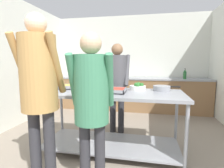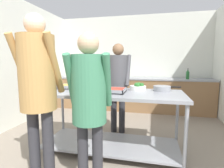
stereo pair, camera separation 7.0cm
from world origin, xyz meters
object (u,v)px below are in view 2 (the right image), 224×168
object	(u,v)px
guest_serving_right	(38,82)
water_bottle	(188,74)
plate_stack	(90,89)
broccoli_bowl	(138,87)
serving_tray_vegetables	(71,87)
guest_serving_left	(89,96)
serving_tray_roast	(111,90)
cook_behind_counter	(118,79)
sauce_pan	(162,88)

from	to	relation	value
guest_serving_right	water_bottle	distance (m)	3.72
plate_stack	broccoli_bowl	distance (m)	0.73
serving_tray_vegetables	broccoli_bowl	xyz separation A→B (m)	(1.09, 0.03, 0.02)
guest_serving_left	guest_serving_right	bearing A→B (deg)	-177.36
plate_stack	serving_tray_roast	xyz separation A→B (m)	(0.36, -0.10, 0.01)
plate_stack	serving_tray_roast	distance (m)	0.37
guest_serving_left	broccoli_bowl	bearing A→B (deg)	68.86
guest_serving_left	water_bottle	bearing A→B (deg)	64.59
water_bottle	cook_behind_counter	bearing A→B (deg)	-133.75
broccoli_bowl	sauce_pan	world-z (taller)	broccoli_bowl
water_bottle	plate_stack	bearing A→B (deg)	-128.83
serving_tray_roast	broccoli_bowl	world-z (taller)	broccoli_bowl
sauce_pan	water_bottle	distance (m)	2.17
guest_serving_right	water_bottle	world-z (taller)	guest_serving_right
guest_serving_right	cook_behind_counter	size ratio (longest dim) A/B	1.09
plate_stack	broccoli_bowl	size ratio (longest dim) A/B	1.04
broccoli_bowl	cook_behind_counter	world-z (taller)	cook_behind_counter
serving_tray_roast	water_bottle	world-z (taller)	water_bottle
serving_tray_vegetables	guest_serving_right	world-z (taller)	guest_serving_right
cook_behind_counter	water_bottle	xyz separation A→B (m)	(1.48, 1.55, -0.01)
broccoli_bowl	sauce_pan	xyz separation A→B (m)	(0.35, 0.01, -0.00)
guest_serving_right	water_bottle	xyz separation A→B (m)	(2.02, 3.12, -0.11)
plate_stack	broccoli_bowl	bearing A→B (deg)	12.00
broccoli_bowl	cook_behind_counter	size ratio (longest dim) A/B	0.15
sauce_pan	cook_behind_counter	bearing A→B (deg)	146.65
cook_behind_counter	serving_tray_roast	bearing A→B (deg)	-85.85
broccoli_bowl	sauce_pan	distance (m)	0.35
sauce_pan	water_bottle	bearing A→B (deg)	70.70
serving_tray_vegetables	plate_stack	xyz separation A→B (m)	(0.37, -0.12, -0.01)
serving_tray_vegetables	serving_tray_roast	size ratio (longest dim) A/B	1.08
plate_stack	sauce_pan	size ratio (longest dim) A/B	0.66
serving_tray_vegetables	water_bottle	xyz separation A→B (m)	(2.16, 2.10, 0.09)
plate_stack	water_bottle	xyz separation A→B (m)	(1.79, 2.22, 0.10)
broccoli_bowl	guest_serving_left	world-z (taller)	guest_serving_left
serving_tray_roast	sauce_pan	distance (m)	0.76
cook_behind_counter	guest_serving_right	bearing A→B (deg)	-109.02
broccoli_bowl	plate_stack	bearing A→B (deg)	-168.00
broccoli_bowl	guest_serving_right	bearing A→B (deg)	-132.09
guest_serving_right	cook_behind_counter	bearing A→B (deg)	70.98
sauce_pan	guest_serving_right	xyz separation A→B (m)	(-1.31, -1.07, 0.18)
broccoli_bowl	guest_serving_right	distance (m)	1.43
serving_tray_roast	guest_serving_left	xyz separation A→B (m)	(-0.04, -0.78, 0.07)
serving_tray_roast	guest_serving_right	bearing A→B (deg)	-126.49
serving_tray_vegetables	sauce_pan	xyz separation A→B (m)	(1.44, 0.05, 0.02)
serving_tray_vegetables	cook_behind_counter	xyz separation A→B (m)	(0.68, 0.55, 0.10)
broccoli_bowl	water_bottle	size ratio (longest dim) A/B	0.94
serving_tray_vegetables	cook_behind_counter	distance (m)	0.88
serving_tray_vegetables	cook_behind_counter	bearing A→B (deg)	39.08
guest_serving_left	guest_serving_right	world-z (taller)	guest_serving_right
serving_tray_roast	guest_serving_right	distance (m)	1.02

